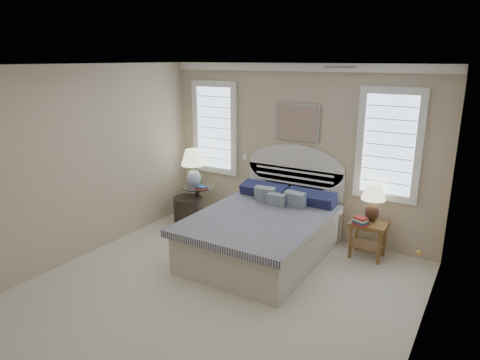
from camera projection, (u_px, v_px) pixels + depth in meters
name	position (u px, v px, depth m)	size (l,w,h in m)	color
floor	(207.00, 300.00, 5.07)	(4.50, 5.00, 0.01)	beige
ceiling	(201.00, 65.00, 4.33)	(4.50, 5.00, 0.01)	white
wall_back	(297.00, 151.00, 6.76)	(4.50, 0.02, 2.70)	#C6B394
wall_left	(70.00, 166.00, 5.83)	(0.02, 5.00, 2.70)	#C6B394
wall_right	(422.00, 234.00, 3.58)	(0.02, 5.00, 2.70)	#C6B394
crown_molding	(299.00, 67.00, 6.37)	(4.50, 0.08, 0.12)	white
hvac_vent	(341.00, 67.00, 4.40)	(0.30, 0.20, 0.02)	#B2B2B2
switch_plate	(245.00, 157.00, 7.27)	(0.08, 0.01, 0.12)	white
window_left	(215.00, 128.00, 7.45)	(0.90, 0.06, 1.60)	#ADC1DB
window_right	(389.00, 145.00, 5.97)	(0.90, 0.06, 1.60)	#ADC1DB
painting	(297.00, 122.00, 6.60)	(0.74, 0.04, 0.58)	silver
closet_door	(437.00, 209.00, 4.62)	(0.02, 1.80, 2.40)	silver
bed	(265.00, 230.00, 6.17)	(1.72, 2.28, 1.47)	beige
side_table_left	(198.00, 200.00, 7.48)	(0.56, 0.56, 0.63)	black
nightstand_right	(368.00, 232.00, 6.08)	(0.50, 0.40, 0.53)	olive
floor_pot	(188.00, 210.00, 7.45)	(0.50, 0.50, 0.45)	black
lamp_left	(193.00, 164.00, 7.29)	(0.47, 0.47, 0.66)	white
lamp_right	(373.00, 198.00, 6.03)	(0.40, 0.40, 0.55)	black
potted_plant	(195.00, 174.00, 7.38)	(0.24, 0.24, 0.44)	#336E2C
books_left	(202.00, 188.00, 7.25)	(0.22, 0.18, 0.05)	#A72A29
books_right	(360.00, 221.00, 5.95)	(0.24, 0.20, 0.11)	#A72A29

